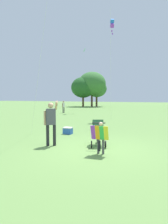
# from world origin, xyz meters

# --- Properties ---
(ground_plane) EXTENTS (120.00, 120.00, 0.00)m
(ground_plane) POSITION_xyz_m (0.00, 0.00, 0.00)
(ground_plane) COLOR #668E47
(child_with_butterfly_kite) EXTENTS (0.59, 0.35, 1.08)m
(child_with_butterfly_kite) POSITION_xyz_m (0.36, -0.58, 0.65)
(child_with_butterfly_kite) COLOR #4C4C51
(child_with_butterfly_kite) RESTS_ON ground
(person_adult_flyer) EXTENTS (0.52, 0.67, 1.77)m
(person_adult_flyer) POSITION_xyz_m (-1.78, -0.19, 1.02)
(person_adult_flyer) COLOR #232328
(person_adult_flyer) RESTS_ON ground
(stroller) EXTENTS (0.77, 1.12, 1.03)m
(stroller) POSITION_xyz_m (-0.07, 0.49, 0.61)
(stroller) COLOR black
(stroller) RESTS_ON ground
(kite_orange_delta) EXTENTS (0.89, 3.67, 8.17)m
(kite_orange_delta) POSITION_xyz_m (-1.66, 9.33, 7.75)
(kite_orange_delta) COLOR blue
(kite_orange_delta) RESTS_ON ground
(distant_kites_cluster) EXTENTS (19.80, 13.24, 9.96)m
(distant_kites_cluster) POSITION_xyz_m (1.43, 19.14, 11.58)
(distant_kites_cluster) COLOR yellow
(person_red_shirt) EXTENTS (0.23, 0.44, 1.40)m
(person_red_shirt) POSITION_xyz_m (-8.36, 13.70, 0.82)
(person_red_shirt) COLOR #4C4C51
(person_red_shirt) RESTS_ON ground
(cooler_box) EXTENTS (0.45, 0.33, 0.35)m
(cooler_box) POSITION_xyz_m (-2.23, 2.23, 0.18)
(cooler_box) COLOR #2D5BB7
(cooler_box) RESTS_ON ground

